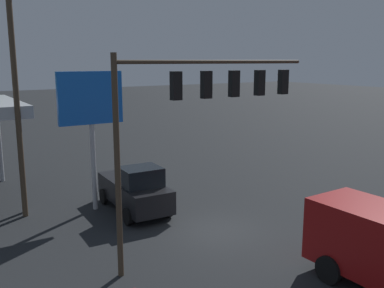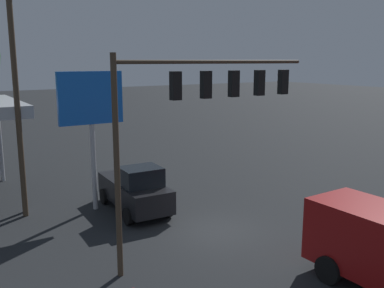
{
  "view_description": "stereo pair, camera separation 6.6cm",
  "coord_description": "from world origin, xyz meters",
  "views": [
    {
      "loc": [
        10.45,
        14.37,
        7.38
      ],
      "look_at": [
        0.0,
        -2.0,
        3.58
      ],
      "focal_mm": 40.0,
      "sensor_mm": 36.0,
      "label": 1
    },
    {
      "loc": [
        10.39,
        14.4,
        7.38
      ],
      "look_at": [
        0.0,
        -2.0,
        3.58
      ],
      "focal_mm": 40.0,
      "sensor_mm": 36.0,
      "label": 2
    }
  ],
  "objects": [
    {
      "name": "ground_plane",
      "position": [
        0.0,
        0.0,
        0.0
      ],
      "size": [
        200.0,
        200.0,
        0.0
      ],
      "primitive_type": "plane",
      "color": "black"
    },
    {
      "name": "traffic_signal_assembly",
      "position": [
        1.7,
        1.39,
        5.9
      ],
      "size": [
        8.31,
        0.43,
        7.63
      ],
      "color": "#473828",
      "rests_on": "ground"
    },
    {
      "name": "utility_pole",
      "position": [
        6.69,
        -6.48,
        5.7
      ],
      "size": [
        2.4,
        0.26,
        10.81
      ],
      "color": "#473828",
      "rests_on": "ground"
    },
    {
      "name": "price_sign",
      "position": [
        3.48,
        -5.64,
        5.25
      ],
      "size": [
        3.18,
        0.27,
        6.88
      ],
      "color": "#B7B7BC",
      "rests_on": "ground"
    },
    {
      "name": "pickup_parked",
      "position": [
        1.9,
        -4.25,
        1.11
      ],
      "size": [
        2.44,
        5.28,
        2.4
      ],
      "rotation": [
        0.0,
        0.0,
        1.53
      ],
      "color": "black",
      "rests_on": "ground"
    }
  ]
}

